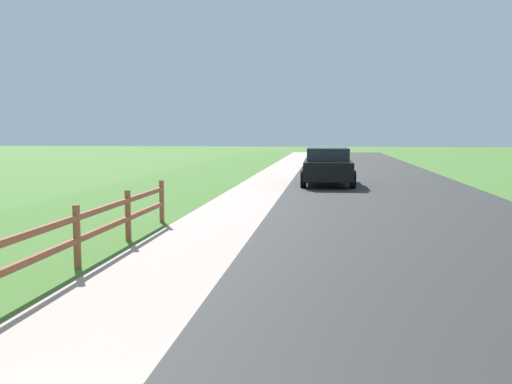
# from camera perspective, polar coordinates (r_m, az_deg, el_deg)

# --- Properties ---
(ground_plane) EXTENTS (120.00, 120.00, 0.00)m
(ground_plane) POSITION_cam_1_polar(r_m,az_deg,el_deg) (26.78, 3.76, 1.43)
(ground_plane) COLOR #44712C
(road_asphalt) EXTENTS (7.00, 66.00, 0.01)m
(road_asphalt) POSITION_cam_1_polar(r_m,az_deg,el_deg) (28.81, 10.95, 1.66)
(road_asphalt) COLOR #2D2D2D
(road_asphalt) RESTS_ON ground
(curb_concrete) EXTENTS (6.00, 66.00, 0.01)m
(curb_concrete) POSITION_cam_1_polar(r_m,az_deg,el_deg) (29.08, -1.94, 1.80)
(curb_concrete) COLOR #B39B90
(curb_concrete) RESTS_ON ground
(grass_verge) EXTENTS (5.00, 66.00, 0.00)m
(grass_verge) POSITION_cam_1_polar(r_m,az_deg,el_deg) (29.35, -4.84, 1.82)
(grass_verge) COLOR #44712C
(grass_verge) RESTS_ON ground
(rail_fence) EXTENTS (0.11, 11.48, 0.97)m
(rail_fence) POSITION_cam_1_polar(r_m,az_deg,el_deg) (8.14, -20.46, -5.01)
(rail_fence) COLOR brown
(rail_fence) RESTS_ON ground
(parked_suv_black) EXTENTS (2.09, 4.41, 1.46)m
(parked_suv_black) POSITION_cam_1_polar(r_m,az_deg,el_deg) (23.08, 7.04, 2.55)
(parked_suv_black) COLOR black
(parked_suv_black) RESTS_ON ground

